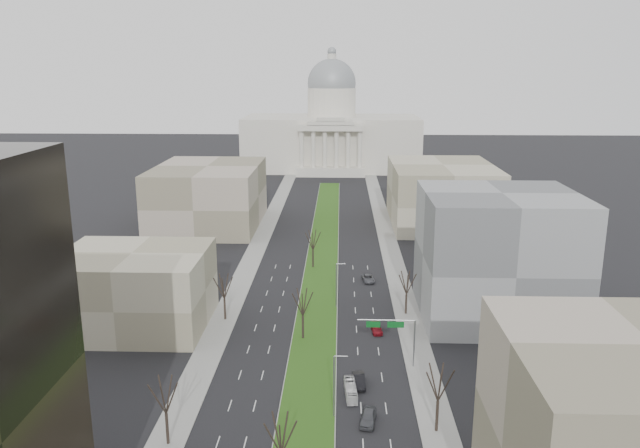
% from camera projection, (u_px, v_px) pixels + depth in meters
% --- Properties ---
extents(ground, '(600.00, 600.00, 0.00)m').
position_uv_depth(ground, '(321.00, 268.00, 148.16)').
color(ground, black).
rests_on(ground, ground).
extents(median, '(8.00, 222.03, 0.20)m').
position_uv_depth(median, '(321.00, 269.00, 147.15)').
color(median, '#999993').
rests_on(median, ground).
extents(sidewalk_left, '(5.00, 330.00, 0.15)m').
position_uv_depth(sidewalk_left, '(230.00, 306.00, 124.48)').
color(sidewalk_left, gray).
rests_on(sidewalk_left, ground).
extents(sidewalk_right, '(5.00, 330.00, 0.15)m').
position_uv_depth(sidewalk_right, '(406.00, 308.00, 123.35)').
color(sidewalk_right, gray).
rests_on(sidewalk_right, ground).
extents(capitol, '(80.00, 46.00, 55.00)m').
position_uv_depth(capitol, '(331.00, 133.00, 289.08)').
color(capitol, beige).
rests_on(capitol, ground).
extents(building_beige_left, '(26.00, 22.00, 14.00)m').
position_uv_depth(building_beige_left, '(135.00, 289.00, 113.59)').
color(building_beige_left, gray).
rests_on(building_beige_left, ground).
extents(building_grey_right, '(28.00, 26.00, 24.00)m').
position_uv_depth(building_grey_right, '(498.00, 256.00, 116.98)').
color(building_grey_right, slate).
rests_on(building_grey_right, ground).
extents(building_far_left, '(30.00, 40.00, 18.00)m').
position_uv_depth(building_far_left, '(208.00, 196.00, 185.83)').
color(building_far_left, gray).
rests_on(building_far_left, ground).
extents(building_far_right, '(30.00, 40.00, 18.00)m').
position_uv_depth(building_far_right, '(442.00, 194.00, 188.42)').
color(building_far_right, gray).
rests_on(building_far_right, ground).
extents(tree_left_mid, '(5.40, 5.40, 9.72)m').
position_uv_depth(tree_left_mid, '(165.00, 394.00, 77.23)').
color(tree_left_mid, black).
rests_on(tree_left_mid, ground).
extents(tree_left_far, '(5.28, 5.28, 9.50)m').
position_uv_depth(tree_left_far, '(224.00, 286.00, 116.03)').
color(tree_left_far, black).
rests_on(tree_left_far, ground).
extents(tree_right_mid, '(5.52, 5.52, 9.94)m').
position_uv_depth(tree_right_mid, '(439.00, 382.00, 79.96)').
color(tree_right_mid, black).
rests_on(tree_right_mid, ground).
extents(tree_right_far, '(5.04, 5.04, 9.07)m').
position_uv_depth(tree_right_far, '(407.00, 282.00, 118.87)').
color(tree_right_far, black).
rests_on(tree_right_far, ground).
extents(tree_median_a, '(5.40, 5.40, 9.72)m').
position_uv_depth(tree_median_a, '(281.00, 434.00, 68.99)').
color(tree_median_a, black).
rests_on(tree_median_a, ground).
extents(tree_median_b, '(5.40, 5.40, 9.72)m').
position_uv_depth(tree_median_b, '(303.00, 302.00, 107.75)').
color(tree_median_b, black).
rests_on(tree_median_b, ground).
extents(tree_median_c, '(5.40, 5.40, 9.72)m').
position_uv_depth(tree_median_c, '(313.00, 239.00, 146.50)').
color(tree_median_c, black).
rests_on(tree_median_c, ground).
extents(streetlamp_median_b, '(1.90, 0.20, 9.16)m').
position_uv_depth(streetlamp_median_b, '(334.00, 385.00, 83.88)').
color(streetlamp_median_b, gray).
rests_on(streetlamp_median_b, ground).
extents(streetlamp_median_c, '(1.90, 0.20, 9.16)m').
position_uv_depth(streetlamp_median_c, '(337.00, 284.00, 122.63)').
color(streetlamp_median_c, gray).
rests_on(streetlamp_median_c, ground).
extents(mast_arm_signs, '(9.12, 0.24, 8.09)m').
position_uv_depth(mast_arm_signs, '(397.00, 331.00, 97.80)').
color(mast_arm_signs, gray).
rests_on(mast_arm_signs, ground).
extents(car_grey_near, '(2.69, 5.10, 1.65)m').
position_uv_depth(car_grey_near, '(368.00, 417.00, 83.50)').
color(car_grey_near, '#45474C').
rests_on(car_grey_near, ground).
extents(car_black, '(1.99, 5.06, 1.64)m').
position_uv_depth(car_black, '(359.00, 380.00, 93.29)').
color(car_black, black).
rests_on(car_black, ground).
extents(car_red, '(2.19, 4.54, 1.27)m').
position_uv_depth(car_red, '(377.00, 329.00, 112.13)').
color(car_red, maroon).
rests_on(car_red, ground).
extents(car_grey_far, '(3.00, 5.35, 1.41)m').
position_uv_depth(car_grey_far, '(368.00, 278.00, 138.54)').
color(car_grey_far, '#515359').
rests_on(car_grey_far, ground).
extents(box_van, '(1.99, 6.62, 1.82)m').
position_uv_depth(box_van, '(351.00, 390.00, 90.39)').
color(box_van, white).
rests_on(box_van, ground).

